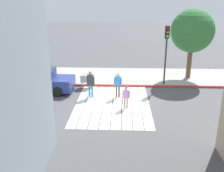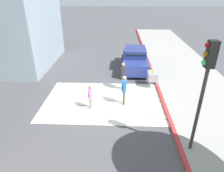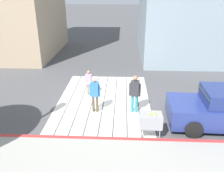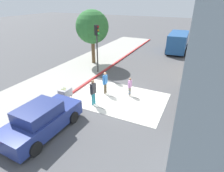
{
  "view_description": "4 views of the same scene",
  "coord_description": "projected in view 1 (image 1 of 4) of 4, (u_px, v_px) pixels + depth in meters",
  "views": [
    {
      "loc": [
        13.91,
        0.55,
        5.87
      ],
      "look_at": [
        -0.13,
        -0.04,
        1.09
      ],
      "focal_mm": 40.54,
      "sensor_mm": 36.0,
      "label": 1
    },
    {
      "loc": [
        -0.85,
        9.45,
        5.64
      ],
      "look_at": [
        -0.51,
        0.66,
        1.25
      ],
      "focal_mm": 32.03,
      "sensor_mm": 36.0,
      "label": 2
    },
    {
      "loc": [
        -10.36,
        -0.88,
        5.21
      ],
      "look_at": [
        -0.11,
        -0.4,
        0.82
      ],
      "focal_mm": 38.27,
      "sensor_mm": 36.0,
      "label": 3
    },
    {
      "loc": [
        4.58,
        -10.38,
        6.33
      ],
      "look_at": [
        -0.21,
        -0.48,
        1.1
      ],
      "focal_mm": 30.09,
      "sensor_mm": 36.0,
      "label": 4
    }
  ],
  "objects": [
    {
      "name": "pedestrian_adult_trailing",
      "position": [
        118.0,
        83.0,
        15.81
      ],
      "size": [
        0.24,
        0.48,
        1.63
      ],
      "color": "brown",
      "rests_on": "ground"
    },
    {
      "name": "tennis_ball_cart",
      "position": [
        87.0,
        78.0,
        17.67
      ],
      "size": [
        0.56,
        0.8,
        1.02
      ],
      "color": "#99999E",
      "rests_on": "ground"
    },
    {
      "name": "car_parked_near_curb",
      "position": [
        41.0,
        81.0,
        16.92
      ],
      "size": [
        2.09,
        4.35,
        1.57
      ],
      "color": "navy",
      "rests_on": "ground"
    },
    {
      "name": "curb_painted",
      "position": [
        114.0,
        86.0,
        18.12
      ],
      "size": [
        0.16,
        40.0,
        0.13
      ],
      "primitive_type": "cube",
      "color": "#BC3333",
      "rests_on": "ground"
    },
    {
      "name": "ground_plane",
      "position": [
        113.0,
        104.0,
        15.07
      ],
      "size": [
        120.0,
        120.0,
        0.0
      ],
      "primitive_type": "plane",
      "color": "#4C4C4F"
    },
    {
      "name": "traffic_light_corner",
      "position": [
        167.0,
        44.0,
        17.34
      ],
      "size": [
        0.39,
        0.28,
        4.24
      ],
      "color": "#2D2D2D",
      "rests_on": "ground"
    },
    {
      "name": "crosswalk_stripes",
      "position": [
        113.0,
        104.0,
        15.07
      ],
      "size": [
        6.4,
        4.35,
        0.01
      ],
      "color": "silver",
      "rests_on": "ground"
    },
    {
      "name": "sidewalk_west",
      "position": [
        115.0,
        76.0,
        20.35
      ],
      "size": [
        4.8,
        40.0,
        0.12
      ],
      "primitive_type": "cube",
      "color": "#9E9B93",
      "rests_on": "ground"
    },
    {
      "name": "pedestrian_adult_lead",
      "position": [
        91.0,
        82.0,
        15.82
      ],
      "size": [
        0.28,
        0.5,
        1.72
      ],
      "color": "teal",
      "rests_on": "ground"
    },
    {
      "name": "street_tree",
      "position": [
        192.0,
        32.0,
        18.6
      ],
      "size": [
        3.2,
        3.2,
        5.32
      ],
      "color": "brown",
      "rests_on": "ground"
    },
    {
      "name": "pedestrian_child_with_racket",
      "position": [
        126.0,
        96.0,
        14.26
      ],
      "size": [
        0.28,
        0.42,
        1.32
      ],
      "color": "gray",
      "rests_on": "ground"
    }
  ]
}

